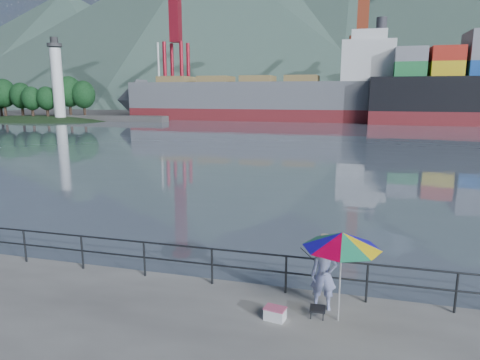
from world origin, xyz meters
name	(u,v)px	position (x,y,z in m)	size (l,w,h in m)	color
harbor_water	(340,109)	(0.00, 130.00, 0.00)	(500.00, 280.00, 0.00)	slate
far_dock	(380,115)	(10.00, 93.00, 0.00)	(200.00, 40.00, 0.40)	#514F4C
guardrail	(177,262)	(0.00, 1.70, 0.52)	(22.00, 0.06, 1.03)	#2D3033
mountains	(440,22)	(38.82, 207.75, 35.55)	(600.00, 332.80, 80.00)	#385147
lighthouse_islet	(37,118)	(-54.97, 61.99, 0.26)	(48.00, 26.40, 19.20)	#263F1E
container_stacks	(480,104)	(30.06, 94.06, 2.64)	(58.00, 8.40, 7.80)	yellow
fisherman	(324,275)	(3.99, 1.13, 0.85)	(0.62, 0.41, 1.69)	#334291
beach_umbrella	(342,240)	(4.37, 0.63, 1.92)	(1.73, 1.73, 2.10)	white
folding_stool	(317,312)	(3.90, 0.67, 0.12)	(0.36, 0.36, 0.23)	black
cooler_bag	(275,314)	(2.98, 0.30, 0.13)	(0.46, 0.31, 0.27)	silver
fishing_rod	(313,293)	(3.69, 1.85, 0.00)	(0.02, 0.02, 2.13)	black
bulk_carrier	(280,98)	(-9.58, 74.37, 4.07)	(55.48, 9.60, 14.50)	maroon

